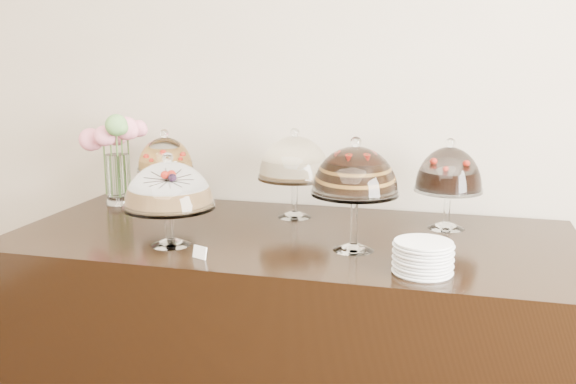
% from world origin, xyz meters
% --- Properties ---
extents(wall_back, '(5.00, 0.04, 3.00)m').
position_xyz_m(wall_back, '(0.00, 3.00, 1.50)').
color(wall_back, '#BCAF97').
rests_on(wall_back, ground).
extents(display_counter, '(2.20, 1.00, 0.90)m').
position_xyz_m(display_counter, '(-0.02, 2.45, 0.45)').
color(display_counter, black).
rests_on(display_counter, ground).
extents(cake_stand_sugar_sponge, '(0.34, 0.34, 0.35)m').
position_xyz_m(cake_stand_sugar_sponge, '(-0.42, 2.19, 1.11)').
color(cake_stand_sugar_sponge, white).
rests_on(cake_stand_sugar_sponge, display_counter).
extents(cake_stand_choco_layer, '(0.31, 0.31, 0.41)m').
position_xyz_m(cake_stand_choco_layer, '(0.25, 2.30, 1.18)').
color(cake_stand_choco_layer, white).
rests_on(cake_stand_choco_layer, display_counter).
extents(cake_stand_cheesecake, '(0.32, 0.32, 0.39)m').
position_xyz_m(cake_stand_cheesecake, '(-0.07, 2.72, 1.15)').
color(cake_stand_cheesecake, white).
rests_on(cake_stand_cheesecake, display_counter).
extents(cake_stand_dark_choco, '(0.27, 0.27, 0.37)m').
position_xyz_m(cake_stand_dark_choco, '(0.57, 2.69, 1.13)').
color(cake_stand_dark_choco, white).
rests_on(cake_stand_dark_choco, display_counter).
extents(cake_stand_fruit_tart, '(0.25, 0.25, 0.37)m').
position_xyz_m(cake_stand_fruit_tart, '(-0.68, 2.71, 1.13)').
color(cake_stand_fruit_tart, white).
rests_on(cake_stand_fruit_tart, display_counter).
extents(flower_vase, '(0.29, 0.30, 0.43)m').
position_xyz_m(flower_vase, '(-0.95, 2.75, 1.16)').
color(flower_vase, white).
rests_on(flower_vase, display_counter).
extents(plate_stack, '(0.19, 0.19, 0.10)m').
position_xyz_m(plate_stack, '(0.51, 2.11, 0.95)').
color(plate_stack, white).
rests_on(plate_stack, display_counter).
extents(price_card_left, '(0.06, 0.04, 0.04)m').
position_xyz_m(price_card_left, '(-0.25, 2.07, 0.92)').
color(price_card_left, white).
rests_on(price_card_left, display_counter).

